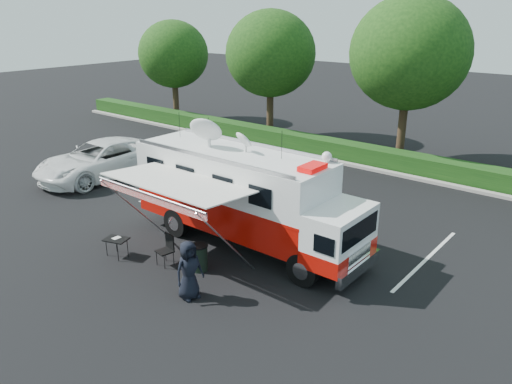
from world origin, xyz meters
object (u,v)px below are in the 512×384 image
command_truck (245,197)px  white_suv (103,177)px  trash_bin (199,257)px  folding_table (116,240)px

command_truck → white_suv: 10.91m
white_suv → command_truck: bearing=-6.9°
command_truck → trash_bin: size_ratio=10.19×
trash_bin → white_suv: bearing=161.0°
white_suv → folding_table: white_suv is taller
folding_table → trash_bin: 3.10m
folding_table → trash_bin: size_ratio=1.04×
command_truck → folding_table: command_truck is taller
white_suv → trash_bin: bearing=-19.0°
command_truck → folding_table: 4.69m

